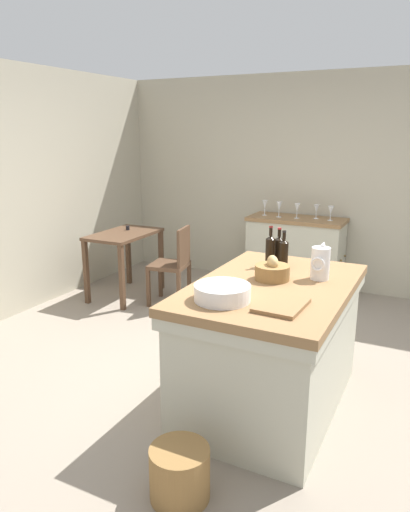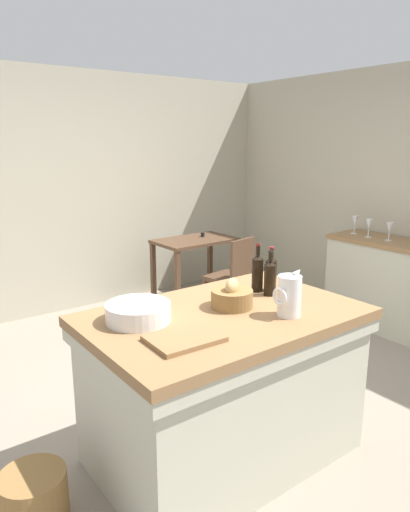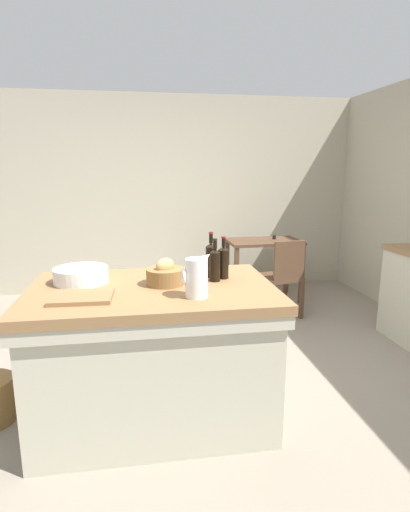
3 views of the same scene
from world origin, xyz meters
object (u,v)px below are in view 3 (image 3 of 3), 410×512
object	(u,v)px
pitcher	(196,277)
bread_basket	(165,275)
wash_bowl	(81,275)
writing_desk	(264,250)
wine_bottle_dark	(223,261)
wine_bottle_green	(215,264)
cutting_board	(82,297)
wooden_chair	(283,276)
island_table	(154,349)
wine_bottle_amber	(211,259)

from	to	relation	value
pitcher	bread_basket	distance (m)	0.34
wash_bowl	writing_desk	bearing A→B (deg)	48.32
bread_basket	wine_bottle_dark	size ratio (longest dim) A/B	0.84
wash_bowl	wine_bottle_green	xyz separation A→B (m)	(0.87, -0.11, 0.07)
wash_bowl	wine_bottle_dark	bearing A→B (deg)	-2.73
wash_bowl	cutting_board	size ratio (longest dim) A/B	1.02
wooden_chair	pitcher	distance (m)	2.35
wine_bottle_dark	wine_bottle_green	size ratio (longest dim) A/B	1.01
pitcher	writing_desk	bearing A→B (deg)	64.76
island_table	bread_basket	xyz separation A→B (m)	(0.09, 0.04, 0.48)
writing_desk	wash_bowl	size ratio (longest dim) A/B	2.61
wash_bowl	wine_bottle_dark	world-z (taller)	wine_bottle_dark
bread_basket	wine_bottle_dark	xyz separation A→B (m)	(0.40, 0.09, 0.06)
pitcher	cutting_board	world-z (taller)	pitcher
wine_bottle_dark	cutting_board	bearing A→B (deg)	-160.45
pitcher	wine_bottle_amber	world-z (taller)	wine_bottle_amber
bread_basket	cutting_board	distance (m)	0.54
writing_desk	cutting_board	bearing A→B (deg)	-126.59
pitcher	wash_bowl	bearing A→B (deg)	148.78
pitcher	bread_basket	size ratio (longest dim) A/B	1.12
island_table	wooden_chair	world-z (taller)	island_table
bread_basket	wine_bottle_amber	bearing A→B (deg)	22.12
wooden_chair	bread_basket	world-z (taller)	bread_basket
cutting_board	wine_bottle_dark	bearing A→B (deg)	19.55
cutting_board	writing_desk	bearing A→B (deg)	53.41
cutting_board	wine_bottle_amber	bearing A→B (deg)	23.83
pitcher	wine_bottle_green	distance (m)	0.36
wooden_chair	bread_basket	size ratio (longest dim) A/B	3.68
wooden_chair	wine_bottle_amber	bearing A→B (deg)	-125.67
wash_bowl	wine_bottle_amber	size ratio (longest dim) A/B	1.11
writing_desk	pitcher	size ratio (longest dim) A/B	3.37
island_table	wine_bottle_green	size ratio (longest dim) A/B	5.40
writing_desk	wine_bottle_dark	distance (m)	2.44
wash_bowl	wine_bottle_dark	distance (m)	0.94
wooden_chair	wine_bottle_amber	world-z (taller)	wine_bottle_amber
pitcher	bread_basket	world-z (taller)	pitcher
wooden_chair	wine_bottle_green	world-z (taller)	wine_bottle_green
wooden_chair	pitcher	world-z (taller)	pitcher
writing_desk	wine_bottle_green	distance (m)	2.52
bread_basket	wash_bowl	bearing A→B (deg)	166.21
wooden_chair	writing_desk	bearing A→B (deg)	91.72
island_table	wooden_chair	xyz separation A→B (m)	(1.48, 1.67, -0.01)
wash_bowl	wine_bottle_amber	xyz separation A→B (m)	(0.86, -0.00, 0.08)
pitcher	cutting_board	xyz separation A→B (m)	(-0.65, 0.07, -0.11)
island_table	cutting_board	size ratio (longest dim) A/B	4.51
island_table	wine_bottle_green	distance (m)	0.68
writing_desk	wine_bottle_amber	world-z (taller)	wine_bottle_amber
pitcher	wine_bottle_amber	xyz separation A→B (m)	(0.16, 0.42, 0.01)
wooden_chair	wine_bottle_amber	size ratio (longest dim) A/B	2.85
cutting_board	island_table	bearing A→B (deg)	24.99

